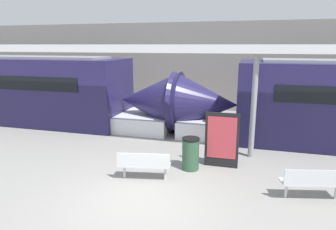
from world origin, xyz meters
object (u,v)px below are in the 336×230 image
object	(u,v)px
bench_near	(144,163)
trash_bin	(191,154)
poster_board	(222,140)
support_column_near	(254,107)
bench_far	(314,181)

from	to	relation	value
bench_near	trash_bin	world-z (taller)	trash_bin
poster_board	support_column_near	xyz separation A→B (m)	(0.89, 1.15, 0.86)
support_column_near	bench_far	bearing A→B (deg)	-60.23
bench_near	bench_far	distance (m)	4.38
bench_near	poster_board	xyz separation A→B (m)	(1.99, 1.52, 0.39)
bench_far	support_column_near	world-z (taller)	support_column_near
bench_far	poster_board	distance (m)	2.82
poster_board	trash_bin	bearing A→B (deg)	-153.23
trash_bin	support_column_near	xyz separation A→B (m)	(1.77, 1.60, 1.23)
support_column_near	bench_near	bearing A→B (deg)	-137.19
trash_bin	bench_near	bearing A→B (deg)	-136.01
trash_bin	bench_far	bearing A→B (deg)	-17.27
bench_near	trash_bin	xyz separation A→B (m)	(1.11, 1.07, 0.02)
poster_board	bench_far	bearing A→B (deg)	-31.46
trash_bin	poster_board	bearing A→B (deg)	26.77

